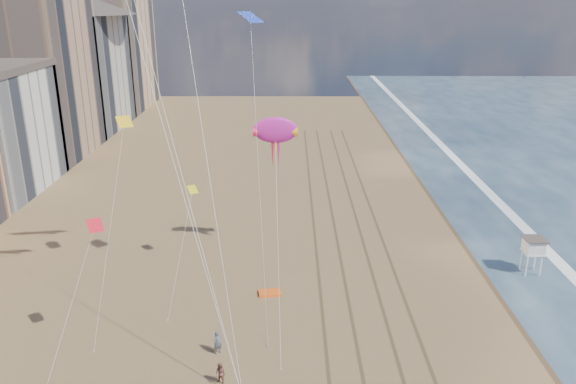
% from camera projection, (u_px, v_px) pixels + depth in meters
% --- Properties ---
extents(wet_sand, '(260.00, 260.00, 0.00)m').
position_uv_depth(wet_sand, '(490.00, 230.00, 64.32)').
color(wet_sand, '#42301E').
rests_on(wet_sand, ground).
extents(foam, '(260.00, 260.00, 0.00)m').
position_uv_depth(foam, '(527.00, 230.00, 64.30)').
color(foam, white).
rests_on(foam, ground).
extents(tracks, '(7.68, 120.00, 0.01)m').
position_uv_depth(tracks, '(356.00, 270.00, 54.97)').
color(tracks, brown).
rests_on(tracks, ground).
extents(buildings, '(34.72, 131.35, 29.00)m').
position_uv_depth(buildings, '(13.00, 79.00, 84.29)').
color(buildings, '#C6B284').
rests_on(buildings, ground).
extents(lifeguard_stand, '(2.03, 2.03, 3.66)m').
position_uv_depth(lifeguard_stand, '(534.00, 246.00, 53.45)').
color(lifeguard_stand, silver).
rests_on(lifeguard_stand, ground).
extents(grounded_kite, '(2.15, 1.54, 0.23)m').
position_uv_depth(grounded_kite, '(270.00, 293.00, 50.51)').
color(grounded_kite, '#FF5F15').
rests_on(grounded_kite, ground).
extents(show_kite, '(4.39, 9.93, 22.51)m').
position_uv_depth(show_kite, '(275.00, 131.00, 53.72)').
color(show_kite, '#B51B8E').
rests_on(show_kite, ground).
extents(kite_flyer_a, '(0.84, 0.79, 1.92)m').
position_uv_depth(kite_flyer_a, '(218.00, 342.00, 41.86)').
color(kite_flyer_a, '#505366').
rests_on(kite_flyer_a, ground).
extents(kite_flyer_b, '(1.00, 0.92, 1.66)m').
position_uv_depth(kite_flyer_b, '(221.00, 374.00, 38.55)').
color(kite_flyer_b, brown).
rests_on(kite_flyer_b, ground).
extents(small_kites, '(13.47, 16.70, 16.63)m').
position_uv_depth(small_kites, '(175.00, 115.00, 44.51)').
color(small_kites, red).
rests_on(small_kites, ground).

